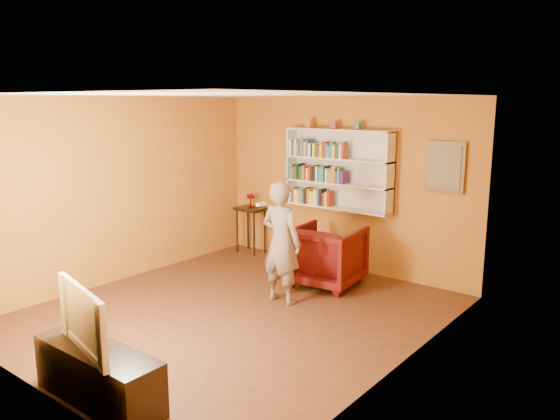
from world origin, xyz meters
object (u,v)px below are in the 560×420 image
Objects in this scene: armchair at (327,256)px; ruby_lustre at (251,198)px; tv_cabinet at (98,375)px; television at (94,317)px; bookshelf at (340,169)px; console_table at (251,215)px; person at (281,243)px.

ruby_lustre is at bearing -23.68° from armchair.
television reaches higher than tv_cabinet.
bookshelf is 4.87m from tv_cabinet.
console_table is at bearing -174.68° from bookshelf.
bookshelf is 1.90m from person.
bookshelf is 1.29× the size of tv_cabinet.
person is (0.21, -1.72, -0.78)m from bookshelf.
console_table is at bearing -39.45° from person.
person is (-0.09, -0.94, 0.38)m from armchair.
television is (2.17, -4.50, 0.12)m from console_table.
ruby_lustre is 5.05m from tv_cabinet.
person is 1.58× the size of television.
television is at bearing 85.98° from armchair.
television reaches higher than console_table.
console_table is 0.79× the size of television.
console_table is 0.58× the size of tv_cabinet.
ruby_lustre reaches higher than tv_cabinet.
ruby_lustre is 0.23× the size of television.
ruby_lustre is at bearing 0.00° from console_table.
armchair reaches higher than tv_cabinet.
bookshelf is at bearing -83.43° from person.
console_table is at bearing 128.96° from television.
tv_cabinet is 0.55m from television.
person is at bearing 77.97° from armchair.
armchair is at bearing 92.39° from tv_cabinet.
bookshelf is at bearing 5.32° from ruby_lustre.
television is at bearing 94.70° from person.
armchair reaches higher than console_table.
tv_cabinet is at bearing -84.35° from bookshelf.
ruby_lustre is at bearing 115.78° from tv_cabinet.
bookshelf reaches higher than person.
console_table is 5.02m from tv_cabinet.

